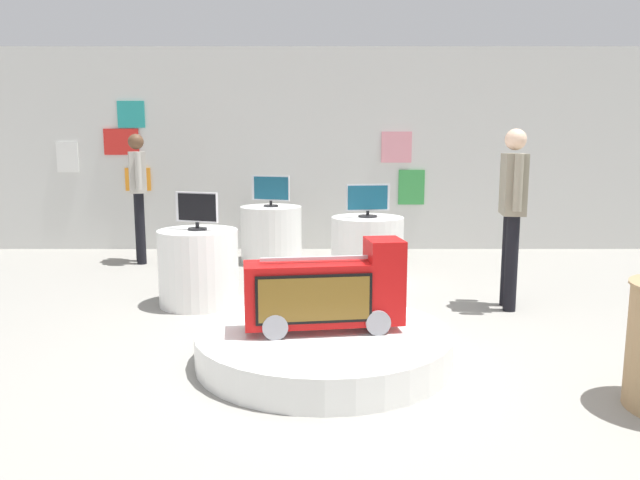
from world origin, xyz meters
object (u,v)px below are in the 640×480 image
object	(u,v)px
main_display_pedestal	(325,345)
novelty_firetruck_tv	(328,293)
shopper_browsing_near_truck	(139,188)
tv_on_left_rear	(272,190)
tv_on_right_rear	(369,200)
shopper_browsing_rear	(514,204)
display_pedestal_center_rear	(200,267)
display_pedestal_left_rear	(273,234)
display_pedestal_right_rear	(368,249)
tv_on_center_rear	(198,209)

from	to	relation	value
main_display_pedestal	novelty_firetruck_tv	distance (m)	0.39
shopper_browsing_near_truck	tv_on_left_rear	bearing A→B (deg)	2.53
tv_on_right_rear	shopper_browsing_rear	bearing A→B (deg)	-42.08
display_pedestal_center_rear	shopper_browsing_near_truck	xyz separation A→B (m)	(-1.20, 2.10, 0.63)
display_pedestal_left_rear	display_pedestal_right_rear	bearing A→B (deg)	-43.97
tv_on_right_rear	shopper_browsing_near_truck	bearing A→B (deg)	159.79
main_display_pedestal	display_pedestal_right_rear	world-z (taller)	display_pedestal_right_rear
main_display_pedestal	display_pedestal_center_rear	world-z (taller)	display_pedestal_center_rear
shopper_browsing_near_truck	shopper_browsing_rear	distance (m)	4.77
main_display_pedestal	display_pedestal_left_rear	world-z (taller)	display_pedestal_left_rear
tv_on_center_rear	tv_on_right_rear	size ratio (longest dim) A/B	0.87
main_display_pedestal	tv_on_left_rear	distance (m)	3.90
novelty_firetruck_tv	shopper_browsing_rear	bearing A→B (deg)	39.01
display_pedestal_center_rear	display_pedestal_left_rear	bearing A→B (deg)	76.07
display_pedestal_center_rear	display_pedestal_right_rear	distance (m)	2.02
novelty_firetruck_tv	tv_on_left_rear	size ratio (longest dim) A/B	2.28
main_display_pedestal	tv_on_right_rear	xyz separation A→B (m)	(0.52, 2.58, 0.83)
main_display_pedestal	tv_on_center_rear	bearing A→B (deg)	128.03
display_pedestal_right_rear	shopper_browsing_near_truck	xyz separation A→B (m)	(-2.94, 1.08, 0.63)
display_pedestal_right_rear	tv_on_center_rear	bearing A→B (deg)	-149.51
tv_on_center_rear	tv_on_left_rear	bearing A→B (deg)	76.07
main_display_pedestal	tv_on_center_rear	xyz separation A→B (m)	(-1.22, 1.56, 0.83)
display_pedestal_center_rear	tv_on_right_rear	bearing A→B (deg)	30.28
display_pedestal_right_rear	shopper_browsing_rear	bearing A→B (deg)	-42.20
display_pedestal_right_rear	display_pedestal_center_rear	bearing A→B (deg)	-149.63
shopper_browsing_rear	shopper_browsing_near_truck	bearing A→B (deg)	152.07
tv_on_left_rear	tv_on_center_rear	bearing A→B (deg)	-103.93
tv_on_left_rear	shopper_browsing_rear	size ratio (longest dim) A/B	0.30
display_pedestal_right_rear	shopper_browsing_near_truck	bearing A→B (deg)	159.86
main_display_pedestal	display_pedestal_center_rear	distance (m)	2.00
main_display_pedestal	shopper_browsing_rear	bearing A→B (deg)	38.56
tv_on_center_rear	display_pedestal_right_rear	distance (m)	2.10
main_display_pedestal	display_pedestal_right_rear	distance (m)	2.65
display_pedestal_right_rear	tv_on_right_rear	distance (m)	0.57
main_display_pedestal	display_pedestal_center_rear	bearing A→B (deg)	127.99
tv_on_center_rear	display_pedestal_center_rear	bearing A→B (deg)	109.87
display_pedestal_right_rear	shopper_browsing_near_truck	size ratio (longest dim) A/B	0.49
display_pedestal_center_rear	tv_on_center_rear	bearing A→B (deg)	-70.13
display_pedestal_left_rear	tv_on_right_rear	distance (m)	1.77
novelty_firetruck_tv	tv_on_center_rear	xyz separation A→B (m)	(-1.25, 1.57, 0.44)
display_pedestal_center_rear	shopper_browsing_near_truck	size ratio (longest dim) A/B	0.46
display_pedestal_center_rear	shopper_browsing_rear	size ratio (longest dim) A/B	0.45
tv_on_right_rear	shopper_browsing_near_truck	distance (m)	3.13
shopper_browsing_rear	novelty_firetruck_tv	bearing A→B (deg)	-140.99
novelty_firetruck_tv	tv_on_right_rear	world-z (taller)	tv_on_right_rear
novelty_firetruck_tv	tv_on_left_rear	distance (m)	3.84
display_pedestal_left_rear	shopper_browsing_near_truck	bearing A→B (deg)	-177.33
novelty_firetruck_tv	tv_on_left_rear	bearing A→B (deg)	100.67
tv_on_center_rear	display_pedestal_right_rear	xyz separation A→B (m)	(1.74, 1.02, -0.57)
tv_on_left_rear	display_pedestal_center_rear	world-z (taller)	tv_on_left_rear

